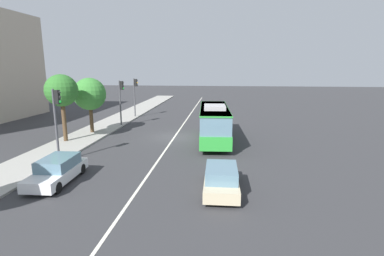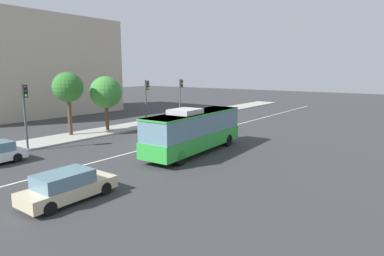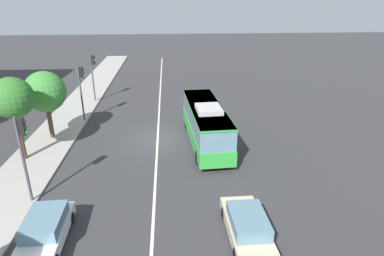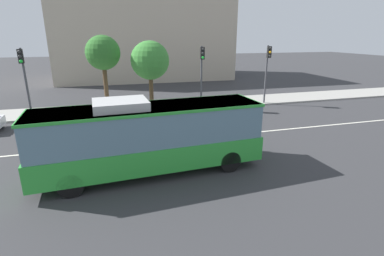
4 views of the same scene
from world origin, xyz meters
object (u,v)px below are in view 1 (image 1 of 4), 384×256
at_px(street_tree_kerbside_centre, 61,91).
at_px(sedan_beige, 221,179).
at_px(traffic_light_far_corner, 57,113).
at_px(sedan_white, 57,170).
at_px(traffic_light_mid_block, 135,91).
at_px(street_tree_kerbside_right, 90,94).
at_px(transit_bus, 214,121).
at_px(traffic_light_near_corner, 121,95).

bearing_deg(street_tree_kerbside_centre, sedan_beige, -123.40).
bearing_deg(traffic_light_far_corner, street_tree_kerbside_centre, 113.11).
distance_m(sedan_beige, street_tree_kerbside_centre, 17.25).
xyz_separation_m(sedan_white, traffic_light_mid_block, (22.70, 2.01, 2.84)).
bearing_deg(sedan_white, traffic_light_mid_block, -176.78).
height_order(traffic_light_mid_block, street_tree_kerbside_centre, street_tree_kerbside_centre).
xyz_separation_m(traffic_light_mid_block, street_tree_kerbside_centre, (-13.78, 2.44, 1.04)).
xyz_separation_m(sedan_beige, street_tree_kerbside_right, (12.98, 13.24, 3.28)).
height_order(transit_bus, traffic_light_mid_block, traffic_light_mid_block).
height_order(sedan_white, traffic_light_mid_block, traffic_light_mid_block).
height_order(sedan_beige, street_tree_kerbside_right, street_tree_kerbside_right).
bearing_deg(sedan_beige, traffic_light_near_corner, 33.14).
height_order(transit_bus, sedan_beige, transit_bus).
bearing_deg(transit_bus, street_tree_kerbside_centre, 94.93).
bearing_deg(street_tree_kerbside_right, traffic_light_mid_block, -9.26).
bearing_deg(sedan_white, sedan_beige, 86.16).
bearing_deg(street_tree_kerbside_right, traffic_light_near_corner, -24.82).
relative_size(transit_bus, street_tree_kerbside_centre, 1.67).
bearing_deg(sedan_white, traffic_light_near_corner, -175.60).
bearing_deg(traffic_light_mid_block, street_tree_kerbside_right, -96.53).
height_order(transit_bus, sedan_white, transit_bus).
bearing_deg(street_tree_kerbside_centre, sedan_white, -153.50).
height_order(traffic_light_far_corner, street_tree_kerbside_centre, street_tree_kerbside_centre).
xyz_separation_m(traffic_light_mid_block, traffic_light_far_corner, (-19.16, -0.18, 0.00)).
bearing_deg(transit_bus, sedan_beige, -179.50).
xyz_separation_m(sedan_beige, traffic_light_far_corner, (3.88, 11.41, 2.84)).
distance_m(sedan_beige, traffic_light_near_corner, 20.61).
bearing_deg(traffic_light_mid_block, sedan_white, -82.21).
bearing_deg(transit_bus, traffic_light_far_corner, 121.05).
distance_m(sedan_white, sedan_beige, 9.59).
bearing_deg(street_tree_kerbside_right, traffic_light_far_corner, -168.68).
xyz_separation_m(sedan_beige, traffic_light_near_corner, (16.94, 11.40, 2.84)).
distance_m(transit_bus, sedan_beige, 11.24).
bearing_deg(sedan_white, street_tree_kerbside_right, -165.74).
distance_m(street_tree_kerbside_centre, street_tree_kerbside_right, 3.86).
xyz_separation_m(traffic_light_mid_block, street_tree_kerbside_right, (-10.06, 1.64, 0.44)).
bearing_deg(street_tree_kerbside_centre, traffic_light_mid_block, -10.02).
height_order(sedan_white, sedan_beige, same).
relative_size(sedan_beige, street_tree_kerbside_right, 0.80).
distance_m(sedan_white, street_tree_kerbside_right, 13.56).
distance_m(sedan_beige, traffic_light_mid_block, 25.95).
height_order(traffic_light_near_corner, traffic_light_far_corner, same).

